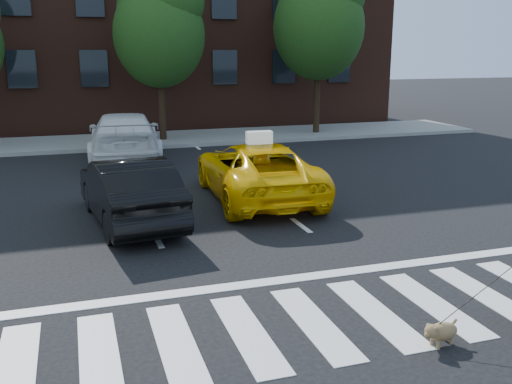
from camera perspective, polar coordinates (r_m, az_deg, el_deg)
ground at (r=8.47m, az=5.81°, el=-12.88°), size 120.00×120.00×0.00m
crosswalk at (r=8.47m, az=5.81°, el=-12.85°), size 13.00×2.40×0.01m
stop_line at (r=9.82m, az=2.04°, el=-8.87°), size 12.00×0.30×0.01m
sidewalk_far at (r=24.87m, az=-10.56°, el=5.16°), size 30.00×4.00×0.15m
building at (r=32.11m, az=-12.92°, el=17.62°), size 26.00×10.00×12.00m
tree_mid at (r=24.18m, az=-9.62°, el=16.31°), size 3.69×3.69×7.10m
tree_right at (r=26.19m, az=6.39°, el=17.13°), size 4.00×4.00×7.70m
taxi at (r=14.93m, az=0.07°, el=2.15°), size 2.74×5.48×1.49m
black_sedan at (r=13.14m, az=-12.57°, el=0.16°), size 2.09×4.68×1.49m
white_suv at (r=20.61m, az=-13.02°, el=5.41°), size 2.84×6.03×1.70m
dog at (r=8.13m, az=17.93°, el=-13.14°), size 0.61×0.34×0.35m
taxi_sign at (r=14.58m, az=0.31°, el=5.48°), size 0.66×0.31×0.32m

